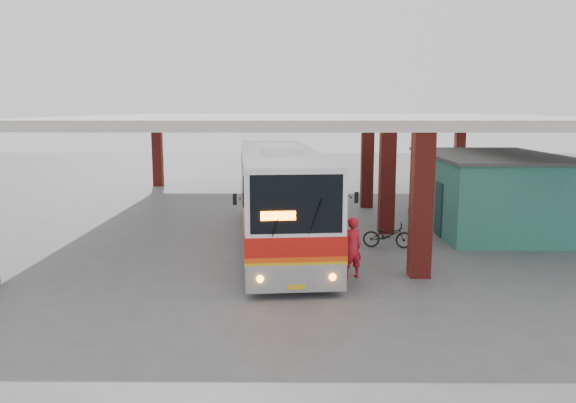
{
  "coord_description": "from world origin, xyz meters",
  "views": [
    {
      "loc": [
        -0.79,
        -19.22,
        4.92
      ],
      "look_at": [
        -0.93,
        0.0,
        1.76
      ],
      "focal_mm": 35.0,
      "sensor_mm": 36.0,
      "label": 1
    }
  ],
  "objects_px": {
    "coach_bus": "(279,195)",
    "red_chair": "(415,205)",
    "pedestrian": "(351,248)",
    "motorcycle": "(388,235)"
  },
  "relations": [
    {
      "from": "motorcycle",
      "to": "pedestrian",
      "type": "bearing_deg",
      "value": 162.66
    },
    {
      "from": "motorcycle",
      "to": "red_chair",
      "type": "xyz_separation_m",
      "value": [
        2.44,
        6.8,
        -0.07
      ]
    },
    {
      "from": "pedestrian",
      "to": "motorcycle",
      "type": "bearing_deg",
      "value": -134.65
    },
    {
      "from": "pedestrian",
      "to": "red_chair",
      "type": "distance_m",
      "value": 11.28
    },
    {
      "from": "red_chair",
      "to": "coach_bus",
      "type": "bearing_deg",
      "value": -123.54
    },
    {
      "from": "coach_bus",
      "to": "red_chair",
      "type": "relative_size",
      "value": 15.2
    },
    {
      "from": "motorcycle",
      "to": "red_chair",
      "type": "distance_m",
      "value": 7.23
    },
    {
      "from": "coach_bus",
      "to": "pedestrian",
      "type": "xyz_separation_m",
      "value": [
        2.23,
        -4.25,
        -0.92
      ]
    },
    {
      "from": "pedestrian",
      "to": "red_chair",
      "type": "relative_size",
      "value": 2.16
    },
    {
      "from": "coach_bus",
      "to": "pedestrian",
      "type": "height_order",
      "value": "coach_bus"
    }
  ]
}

